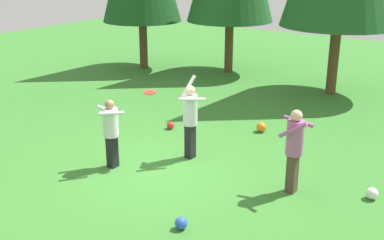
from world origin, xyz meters
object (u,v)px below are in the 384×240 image
at_px(person_thrower, 190,115).
at_px(ball_white, 372,193).
at_px(person_catcher, 111,128).
at_px(frisbee, 150,92).
at_px(ball_orange, 261,127).
at_px(ball_blue, 181,223).
at_px(person_bystander, 294,144).
at_px(ball_red, 170,125).

xyz_separation_m(person_thrower, ball_white, (4.14, 0.40, -0.95)).
xyz_separation_m(person_thrower, person_catcher, (-1.14, -1.44, -0.13)).
height_order(frisbee, ball_orange, frisbee).
height_order(person_catcher, ball_white, person_catcher).
height_order(person_thrower, frisbee, person_thrower).
xyz_separation_m(frisbee, ball_blue, (2.29, -1.95, -1.58)).
xyz_separation_m(person_catcher, ball_white, (5.28, 1.85, -0.82)).
relative_size(person_thrower, ball_white, 8.05).
bearing_deg(person_thrower, ball_orange, -152.47).
relative_size(person_thrower, person_bystander, 1.12).
bearing_deg(ball_orange, frisbee, -110.18).
height_order(person_catcher, ball_orange, person_catcher).
xyz_separation_m(ball_white, ball_red, (-5.73, 0.88, -0.02)).
distance_m(ball_orange, ball_red, 2.51).
distance_m(person_bystander, ball_red, 4.64).
bearing_deg(ball_blue, person_bystander, 67.48).
distance_m(person_catcher, ball_white, 5.66).
relative_size(ball_orange, ball_red, 1.28).
bearing_deg(ball_red, ball_orange, 29.88).
height_order(person_thrower, ball_red, person_thrower).
distance_m(frisbee, ball_red, 2.73).
bearing_deg(person_bystander, ball_blue, 59.14).
height_order(ball_red, ball_blue, ball_blue).
relative_size(person_thrower, ball_red, 9.42).
xyz_separation_m(person_catcher, frisbee, (0.54, 0.74, 0.74)).
distance_m(person_catcher, ball_red, 2.89).
bearing_deg(ball_blue, ball_red, 129.68).
bearing_deg(person_catcher, ball_orange, 12.69).
bearing_deg(person_thrower, ball_white, 136.09).
relative_size(person_bystander, ball_blue, 7.77).
relative_size(person_bystander, ball_red, 8.42).
xyz_separation_m(ball_white, ball_blue, (-2.45, -3.06, -0.01)).
height_order(person_thrower, ball_blue, person_thrower).
distance_m(person_catcher, ball_orange, 4.41).
height_order(person_thrower, person_catcher, person_thrower).
xyz_separation_m(person_thrower, ball_blue, (1.68, -2.66, -0.96)).
bearing_deg(ball_orange, person_catcher, -113.51).
xyz_separation_m(person_thrower, frisbee, (-0.61, -0.71, 0.62)).
bearing_deg(frisbee, ball_orange, 69.82).
height_order(frisbee, ball_blue, frisbee).
xyz_separation_m(ball_orange, ball_blue, (1.10, -5.19, -0.02)).
distance_m(person_thrower, person_catcher, 1.85).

